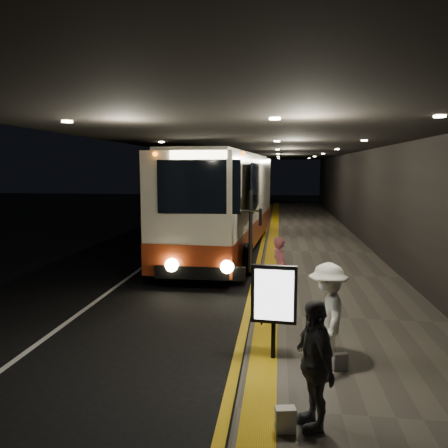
# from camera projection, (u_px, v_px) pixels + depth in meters

# --- Properties ---
(ground) EXTENTS (90.00, 90.00, 0.00)m
(ground) POSITION_uv_depth(u_px,v_px,m) (179.00, 282.00, 13.79)
(ground) COLOR black
(lane_line_white) EXTENTS (0.12, 50.00, 0.01)m
(lane_line_white) POSITION_uv_depth(u_px,v_px,m) (165.00, 251.00, 18.94)
(lane_line_white) COLOR silver
(lane_line_white) RESTS_ON ground
(kerb_stripe_yellow) EXTENTS (0.18, 50.00, 0.01)m
(kerb_stripe_yellow) POSITION_uv_depth(u_px,v_px,m) (260.00, 253.00, 18.42)
(kerb_stripe_yellow) COLOR gold
(kerb_stripe_yellow) RESTS_ON ground
(sidewalk) EXTENTS (4.50, 50.00, 0.15)m
(sidewalk) POSITION_uv_depth(u_px,v_px,m) (318.00, 253.00, 18.12)
(sidewalk) COLOR #514C44
(sidewalk) RESTS_ON ground
(tactile_strip) EXTENTS (0.50, 50.00, 0.01)m
(tactile_strip) POSITION_uv_depth(u_px,v_px,m) (272.00, 250.00, 18.34)
(tactile_strip) COLOR gold
(tactile_strip) RESTS_ON sidewalk
(terminal_wall) EXTENTS (0.10, 50.00, 6.00)m
(terminal_wall) POSITION_uv_depth(u_px,v_px,m) (377.00, 183.00, 17.46)
(terminal_wall) COLOR black
(terminal_wall) RESTS_ON ground
(support_columns) EXTENTS (0.80, 24.80, 4.40)m
(support_columns) POSITION_uv_depth(u_px,v_px,m) (165.00, 203.00, 17.63)
(support_columns) COLOR black
(support_columns) RESTS_ON ground
(canopy) EXTENTS (9.00, 50.00, 0.40)m
(canopy) POSITION_uv_depth(u_px,v_px,m) (265.00, 143.00, 17.82)
(canopy) COLOR black
(canopy) RESTS_ON support_columns
(coach_main) EXTENTS (3.49, 13.24, 4.09)m
(coach_main) POSITION_uv_depth(u_px,v_px,m) (226.00, 206.00, 18.73)
(coach_main) COLOR beige
(coach_main) RESTS_ON ground
(coach_second) EXTENTS (2.90, 12.92, 4.05)m
(coach_second) POSITION_uv_depth(u_px,v_px,m) (244.00, 193.00, 29.31)
(coach_second) COLOR beige
(coach_second) RESTS_ON ground
(passenger_boarding) EXTENTS (0.62, 0.72, 1.68)m
(passenger_boarding) POSITION_uv_depth(u_px,v_px,m) (280.00, 269.00, 11.34)
(passenger_boarding) COLOR #AA4F59
(passenger_boarding) RESTS_ON sidewalk
(passenger_waiting_white) EXTENTS (0.59, 1.20, 1.82)m
(passenger_waiting_white) POSITION_uv_depth(u_px,v_px,m) (328.00, 315.00, 7.59)
(passenger_waiting_white) COLOR white
(passenger_waiting_white) RESTS_ON sidewalk
(passenger_waiting_grey) EXTENTS (0.84, 1.14, 1.76)m
(passenger_waiting_grey) POSITION_uv_depth(u_px,v_px,m) (314.00, 364.00, 5.77)
(passenger_waiting_grey) COLOR #4A4B4F
(passenger_waiting_grey) RESTS_ON sidewalk
(bag_polka) EXTENTS (0.27, 0.17, 0.30)m
(bag_polka) POSITION_uv_depth(u_px,v_px,m) (340.00, 362.00, 7.47)
(bag_polka) COLOR black
(bag_polka) RESTS_ON sidewalk
(bag_plain) EXTENTS (0.29, 0.20, 0.33)m
(bag_plain) POSITION_uv_depth(u_px,v_px,m) (285.00, 420.00, 5.73)
(bag_plain) COLOR white
(bag_plain) RESTS_ON sidewalk
(info_sign) EXTENTS (0.82, 0.18, 1.73)m
(info_sign) POSITION_uv_depth(u_px,v_px,m) (274.00, 296.00, 7.80)
(info_sign) COLOR black
(info_sign) RESTS_ON sidewalk
(stanchion_post) EXTENTS (0.05, 0.05, 1.10)m
(stanchion_post) POSITION_uv_depth(u_px,v_px,m) (262.00, 301.00, 9.57)
(stanchion_post) COLOR black
(stanchion_post) RESTS_ON sidewalk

